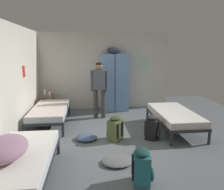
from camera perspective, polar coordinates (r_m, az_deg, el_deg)
ground_plane at (r=5.15m, az=0.34°, el=-11.02°), size 8.67×8.67×0.00m
room_backdrop at (r=6.02m, az=-12.35°, el=4.51°), size 4.34×5.48×2.54m
locker_bank at (r=7.28m, az=0.53°, el=3.55°), size 0.90×0.55×2.07m
shelf_unit at (r=7.31m, az=-16.08°, el=-1.84°), size 0.38×0.30×0.57m
bed_left_rear at (r=6.16m, az=-15.56°, el=-3.92°), size 0.90×1.90×0.49m
bed_left_front at (r=3.67m, az=-22.34°, el=-15.07°), size 0.90×1.90×0.49m
bed_right at (r=5.75m, az=15.62°, el=-5.03°), size 0.90×1.90×0.49m
bedding_heap at (r=3.48m, az=-25.75°, el=-12.23°), size 0.60×0.82×0.30m
person_traveler at (r=6.44m, az=-3.26°, el=2.63°), size 0.51×0.26×1.63m
water_bottle at (r=7.28m, az=-16.81°, el=0.71°), size 0.07×0.07×0.23m
lotion_bottle at (r=7.20m, az=-15.71°, el=0.43°), size 0.06×0.06×0.17m
backpack_olive at (r=4.99m, az=0.74°, el=-8.59°), size 0.42×0.41×0.55m
backpack_black at (r=5.13m, az=10.33°, el=-8.22°), size 0.41×0.40×0.55m
backpack_teal at (r=3.51m, az=7.79°, el=-17.79°), size 0.37×0.35×0.55m
clothes_pile_grey at (r=4.10m, az=1.32°, el=-16.55°), size 0.55×0.47×0.08m
clothes_pile_denim at (r=5.11m, az=-6.54°, el=-10.69°), size 0.48×0.47×0.10m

